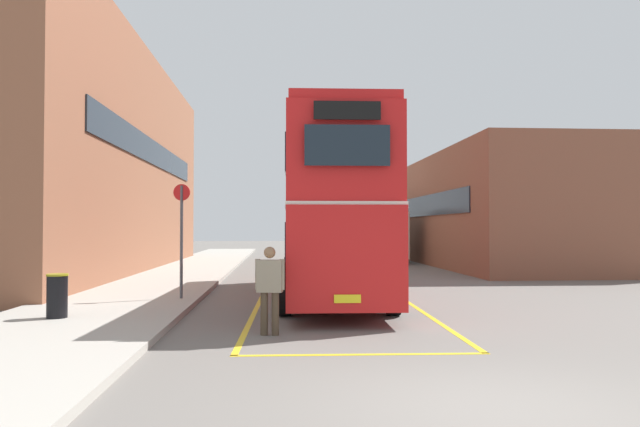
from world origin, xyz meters
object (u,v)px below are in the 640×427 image
object	(u,v)px
double_decker_bus	(330,210)
pedestrian_boarding	(270,284)
bus_stop_sign	(182,230)
single_deck_bus	(363,234)
litter_bin	(57,296)

from	to	relation	value
double_decker_bus	pedestrian_boarding	bearing A→B (deg)	-106.03
pedestrian_boarding	bus_stop_sign	world-z (taller)	bus_stop_sign
single_deck_bus	pedestrian_boarding	xyz separation A→B (m)	(-5.25, -24.53, -0.69)
double_decker_bus	pedestrian_boarding	size ratio (longest dim) A/B	6.59
pedestrian_boarding	single_deck_bus	bearing A→B (deg)	77.92
double_decker_bus	litter_bin	xyz separation A→B (m)	(-6.03, -4.16, -1.92)
litter_bin	bus_stop_sign	xyz separation A→B (m)	(2.00, 3.22, 1.34)
single_deck_bus	bus_stop_sign	distance (m)	21.24
single_deck_bus	pedestrian_boarding	distance (m)	25.10
bus_stop_sign	single_deck_bus	bearing A→B (deg)	68.86
double_decker_bus	pedestrian_boarding	xyz separation A→B (m)	(-1.63, -5.66, -1.57)
bus_stop_sign	litter_bin	bearing A→B (deg)	-121.78
single_deck_bus	bus_stop_sign	xyz separation A→B (m)	(-7.66, -19.81, 0.29)
single_deck_bus	pedestrian_boarding	world-z (taller)	single_deck_bus
double_decker_bus	single_deck_bus	distance (m)	19.24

